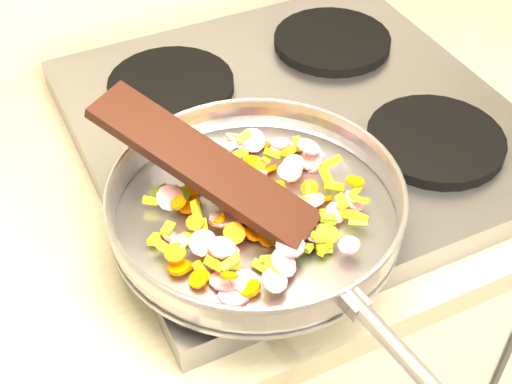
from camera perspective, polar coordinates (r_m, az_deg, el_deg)
name	(u,v)px	position (r m, az deg, el deg)	size (l,w,h in m)	color
cooktop	(296,127)	(1.05, 3.25, 5.25)	(0.60, 0.60, 0.04)	#939399
grate_fl	(252,203)	(0.89, -0.36, -0.88)	(0.19, 0.19, 0.02)	black
grate_fr	(435,140)	(1.01, 14.15, 4.04)	(0.19, 0.19, 0.02)	black
grate_bl	(171,85)	(1.09, -6.81, 8.50)	(0.19, 0.19, 0.02)	black
grate_br	(332,41)	(1.19, 6.11, 11.92)	(0.19, 0.19, 0.02)	black
saute_pan	(257,203)	(0.84, 0.08, -0.89)	(0.39, 0.56, 0.05)	#9E9EA5
vegetable_heap	(258,209)	(0.84, 0.13, -1.33)	(0.27, 0.27, 0.05)	#85AC1C
wooden_spatula	(204,165)	(0.83, -4.21, 2.18)	(0.29, 0.07, 0.01)	black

